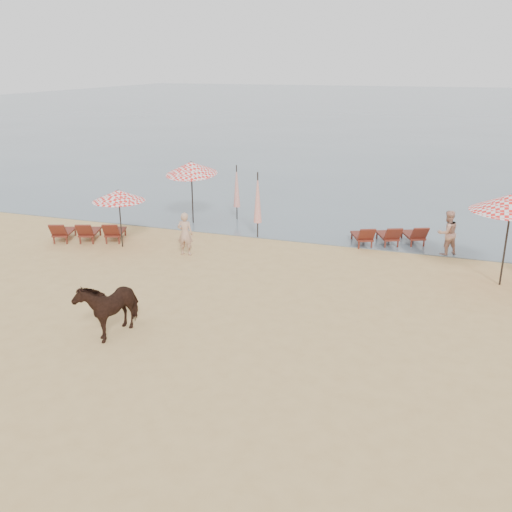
{
  "coord_description": "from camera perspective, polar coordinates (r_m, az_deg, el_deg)",
  "views": [
    {
      "loc": [
        4.83,
        -9.12,
        6.21
      ],
      "look_at": [
        0.0,
        5.0,
        1.1
      ],
      "focal_mm": 40.0,
      "sensor_mm": 36.0,
      "label": 1
    }
  ],
  "objects": [
    {
      "name": "beachgoer_right_a",
      "position": [
        20.14,
        18.59,
        2.21
      ],
      "size": [
        0.94,
        0.91,
        1.53
      ],
      "primitive_type": "imported",
      "rotation": [
        0.0,
        0.0,
        3.77
      ],
      "color": "tan",
      "rests_on": "ground"
    },
    {
      "name": "umbrella_closed_right",
      "position": [
        20.75,
        0.17,
        5.82
      ],
      "size": [
        0.3,
        0.3,
        2.46
      ],
      "rotation": [
        0.0,
        0.0,
        0.21
      ],
      "color": "black",
      "rests_on": "ground"
    },
    {
      "name": "sea",
      "position": [
        89.46,
        16.26,
        14.19
      ],
      "size": [
        160.0,
        140.0,
        0.06
      ],
      "primitive_type": "cube",
      "color": "#51606B",
      "rests_on": "ground"
    },
    {
      "name": "umbrella_open_right",
      "position": [
        17.51,
        24.2,
        4.87
      ],
      "size": [
        2.24,
        2.24,
        2.73
      ],
      "rotation": [
        0.0,
        0.0,
        -0.23
      ],
      "color": "black",
      "rests_on": "ground"
    },
    {
      "name": "cow",
      "position": [
        14.05,
        -14.48,
        -4.81
      ],
      "size": [
        0.97,
        1.75,
        1.41
      ],
      "primitive_type": "imported",
      "rotation": [
        0.0,
        0.0,
        -0.13
      ],
      "color": "black",
      "rests_on": "ground"
    },
    {
      "name": "beachgoer_left",
      "position": [
        19.24,
        -7.1,
        2.22
      ],
      "size": [
        0.56,
        0.39,
        1.47
      ],
      "primitive_type": "imported",
      "rotation": [
        0.0,
        0.0,
        3.21
      ],
      "color": "tan",
      "rests_on": "ground"
    },
    {
      "name": "umbrella_closed_left",
      "position": [
        23.28,
        -1.94,
        6.97
      ],
      "size": [
        0.28,
        0.28,
        2.28
      ],
      "rotation": [
        0.0,
        0.0,
        0.01
      ],
      "color": "black",
      "rests_on": "ground"
    },
    {
      "name": "umbrella_open_left_a",
      "position": [
        20.21,
        -13.58,
        5.9
      ],
      "size": [
        1.8,
        1.8,
        2.05
      ],
      "rotation": [
        0.0,
        0.0,
        0.09
      ],
      "color": "black",
      "rests_on": "ground"
    },
    {
      "name": "lounger_cluster_right",
      "position": [
        20.74,
        13.17,
        2.04
      ],
      "size": [
        2.79,
        2.27,
        0.53
      ],
      "rotation": [
        0.0,
        0.0,
        0.41
      ],
      "color": "#5B1C15",
      "rests_on": "ground"
    },
    {
      "name": "umbrella_open_left_b",
      "position": [
        22.72,
        -6.49,
        8.74
      ],
      "size": [
        2.04,
        2.08,
        2.6
      ],
      "rotation": [
        0.0,
        0.0,
        0.36
      ],
      "color": "black",
      "rests_on": "ground"
    },
    {
      "name": "ground",
      "position": [
        12.04,
        -7.91,
        -12.33
      ],
      "size": [
        120.0,
        120.0,
        0.0
      ],
      "primitive_type": "plane",
      "color": "tan",
      "rests_on": "ground"
    },
    {
      "name": "lounger_cluster_left",
      "position": [
        21.51,
        -16.41,
        2.36
      ],
      "size": [
        2.76,
        2.14,
        0.53
      ],
      "rotation": [
        0.0,
        0.0,
        0.33
      ],
      "color": "#5B1C15",
      "rests_on": "ground"
    }
  ]
}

